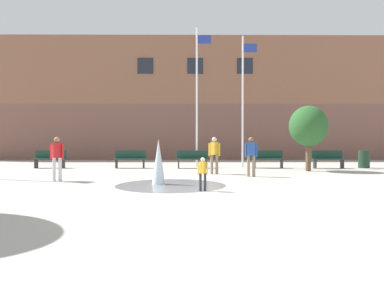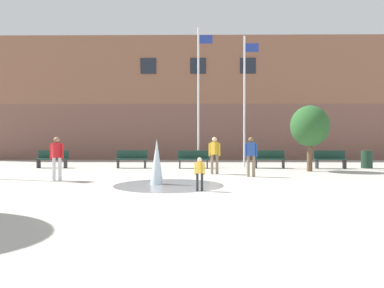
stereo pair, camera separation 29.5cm
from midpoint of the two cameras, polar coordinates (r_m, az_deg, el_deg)
The scene contains 16 objects.
ground_plane at distance 9.08m, azimuth 1.37°, elevation -8.91°, with size 100.00×100.00×0.00m, color #B2ADA3.
library_building at distance 29.49m, azimuth 0.11°, elevation 6.46°, with size 36.00×6.05×8.81m.
splash_fountain at distance 12.49m, azimuth -5.33°, elevation -3.59°, with size 3.61×3.61×1.53m.
park_bench_far_left at distance 20.73m, azimuth -21.18°, elevation -2.11°, with size 1.60×0.44×0.91m.
park_bench_left_of_flagpoles at distance 19.60m, azimuth -9.81°, elevation -2.23°, with size 1.60×0.44×0.91m.
park_bench_under_left_flagpole at distance 19.18m, azimuth -0.40°, elevation -2.29°, with size 1.60×0.44×0.91m.
park_bench_under_right_flagpole at distance 19.73m, azimuth 11.06°, elevation -2.22°, with size 1.60×0.44×0.91m.
park_bench_near_trashcan at distance 20.37m, azimuth 19.63°, elevation -2.16°, with size 1.60×0.44×0.91m.
adult_near_bench at distance 16.11m, azimuth 2.90°, elevation -1.28°, with size 0.50×0.39×1.59m.
adult_watching at distance 14.39m, azimuth -20.43°, elevation -1.60°, with size 0.50×0.39×1.59m.
teen_by_trashcan at distance 15.17m, azimuth 8.45°, elevation -1.42°, with size 0.50×0.25×1.59m.
child_in_fountain at distance 10.92m, azimuth 0.87°, elevation -4.18°, with size 0.31×0.24×0.99m.
flagpole_left at distance 20.14m, azimuth 0.41°, elevation 7.78°, with size 0.80×0.10×7.44m.
flagpole_right at distance 20.30m, azimuth 7.42°, elevation 7.07°, with size 0.80×0.10×6.99m.
trash_can at distance 21.25m, azimuth 24.37°, elevation -2.14°, with size 0.56×0.56×0.90m, color #193323.
street_tree_near_building at distance 18.27m, azimuth 16.88°, elevation 2.60°, with size 1.78×1.78×3.06m.
Camera 1 is at (-0.43, -8.94, 1.55)m, focal length 35.00 mm.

